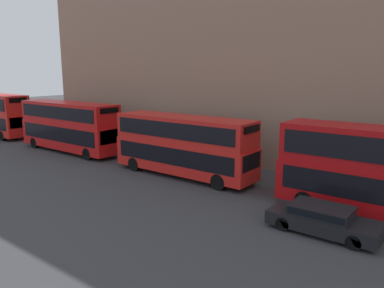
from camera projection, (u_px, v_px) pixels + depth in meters
The scene contains 3 objects.
bus_second_in_queue at pixel (183, 143), 25.17m from camera, with size 2.59×10.40×4.08m.
bus_third_in_queue at pixel (69, 125), 32.77m from camera, with size 2.59×11.00×4.36m.
car_hatchback at pixel (322, 218), 16.53m from camera, with size 1.88×4.74×1.25m.
Camera 1 is at (-17.68, 3.88, 7.12)m, focal length 35.00 mm.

